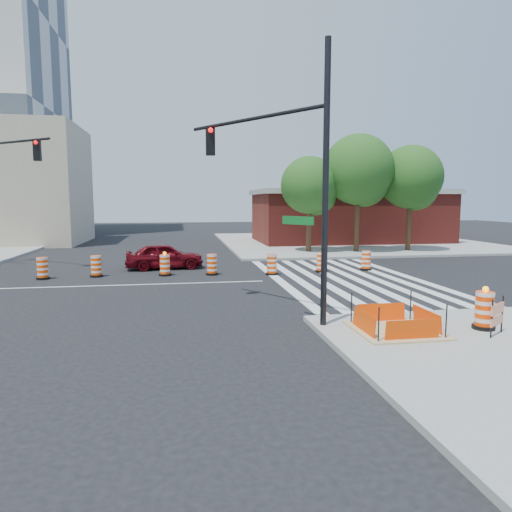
# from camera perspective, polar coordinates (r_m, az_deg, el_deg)

# --- Properties ---
(ground) EXTENTS (120.00, 120.00, 0.00)m
(ground) POSITION_cam_1_polar(r_m,az_deg,el_deg) (20.71, -18.67, -3.55)
(ground) COLOR black
(ground) RESTS_ON ground
(sidewalk_ne) EXTENTS (22.00, 22.00, 0.15)m
(sidewalk_ne) POSITION_cam_1_polar(r_m,az_deg,el_deg) (40.98, 11.52, 1.76)
(sidewalk_ne) COLOR gray
(sidewalk_ne) RESTS_ON ground
(crosswalk_east) EXTENTS (6.75, 13.50, 0.01)m
(crosswalk_east) POSITION_cam_1_polar(r_m,az_deg,el_deg) (21.80, 11.08, -2.79)
(crosswalk_east) COLOR silver
(crosswalk_east) RESTS_ON ground
(lane_centerline) EXTENTS (14.00, 0.12, 0.01)m
(lane_centerline) POSITION_cam_1_polar(r_m,az_deg,el_deg) (20.71, -18.67, -3.53)
(lane_centerline) COLOR silver
(lane_centerline) RESTS_ON ground
(excavation_pit) EXTENTS (2.20, 2.20, 0.90)m
(excavation_pit) POSITION_cam_1_polar(r_m,az_deg,el_deg) (12.92, 17.03, -8.64)
(excavation_pit) COLOR tan
(excavation_pit) RESTS_ON ground
(brick_storefront) EXTENTS (16.50, 8.50, 4.60)m
(brick_storefront) POSITION_cam_1_polar(r_m,az_deg,el_deg) (40.85, 11.59, 4.90)
(brick_storefront) COLOR maroon
(brick_storefront) RESTS_ON ground
(red_coupe) EXTENTS (4.28, 2.09, 1.40)m
(red_coupe) POSITION_cam_1_polar(r_m,az_deg,el_deg) (24.94, -11.37, 0.03)
(red_coupe) COLOR #56070E
(red_coupe) RESTS_ON ground
(signal_pole_se) EXTENTS (3.48, 4.87, 7.75)m
(signal_pole_se) POSITION_cam_1_polar(r_m,az_deg,el_deg) (13.75, 3.22, 11.63)
(signal_pole_se) COLOR black
(signal_pole_se) RESTS_ON ground
(pit_drum) EXTENTS (0.60, 0.60, 1.18)m
(pit_drum) POSITION_cam_1_polar(r_m,az_deg,el_deg) (13.92, 26.64, -6.19)
(pit_drum) COLOR black
(pit_drum) RESTS_ON ground
(barricade) EXTENTS (0.72, 0.51, 0.99)m
(barricade) POSITION_cam_1_polar(r_m,az_deg,el_deg) (13.44, 27.93, -6.47)
(barricade) COLOR #FF4505
(barricade) RESTS_ON ground
(tree_north_c) EXTENTS (3.96, 3.93, 6.67)m
(tree_north_c) POSITION_cam_1_polar(r_m,az_deg,el_deg) (31.77, 6.75, 8.37)
(tree_north_c) COLOR #382314
(tree_north_c) RESTS_ON ground
(tree_north_d) EXTENTS (4.81, 4.81, 8.18)m
(tree_north_d) POSITION_cam_1_polar(r_m,az_deg,el_deg) (32.47, 12.71, 10.01)
(tree_north_d) COLOR #382314
(tree_north_d) RESTS_ON ground
(tree_north_e) EXTENTS (4.42, 4.42, 7.51)m
(tree_north_e) POSITION_cam_1_polar(r_m,az_deg,el_deg) (34.11, 18.78, 8.90)
(tree_north_e) COLOR #382314
(tree_north_e) RESTS_ON ground
(median_drum_3) EXTENTS (0.60, 0.60, 1.02)m
(median_drum_3) POSITION_cam_1_polar(r_m,az_deg,el_deg) (23.38, -25.13, -1.49)
(median_drum_3) COLOR black
(median_drum_3) RESTS_ON ground
(median_drum_4) EXTENTS (0.60, 0.60, 1.02)m
(median_drum_4) POSITION_cam_1_polar(r_m,az_deg,el_deg) (23.16, -19.35, -1.30)
(median_drum_4) COLOR black
(median_drum_4) RESTS_ON ground
(median_drum_5) EXTENTS (0.60, 0.60, 1.18)m
(median_drum_5) POSITION_cam_1_polar(r_m,az_deg,el_deg) (22.64, -11.32, -1.20)
(median_drum_5) COLOR black
(median_drum_5) RESTS_ON ground
(median_drum_6) EXTENTS (0.60, 0.60, 1.02)m
(median_drum_6) POSITION_cam_1_polar(r_m,az_deg,el_deg) (22.55, -5.53, -1.15)
(median_drum_6) COLOR black
(median_drum_6) RESTS_ON ground
(median_drum_7) EXTENTS (0.60, 0.60, 1.02)m
(median_drum_7) POSITION_cam_1_polar(r_m,az_deg,el_deg) (22.46, 1.99, -1.16)
(median_drum_7) COLOR black
(median_drum_7) RESTS_ON ground
(median_drum_8) EXTENTS (0.60, 0.60, 1.02)m
(median_drum_8) POSITION_cam_1_polar(r_m,az_deg,el_deg) (23.53, 8.16, -0.86)
(median_drum_8) COLOR black
(median_drum_8) RESTS_ON ground
(median_drum_9) EXTENTS (0.60, 0.60, 1.02)m
(median_drum_9) POSITION_cam_1_polar(r_m,az_deg,el_deg) (24.68, 13.60, -0.62)
(median_drum_9) COLOR black
(median_drum_9) RESTS_ON ground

